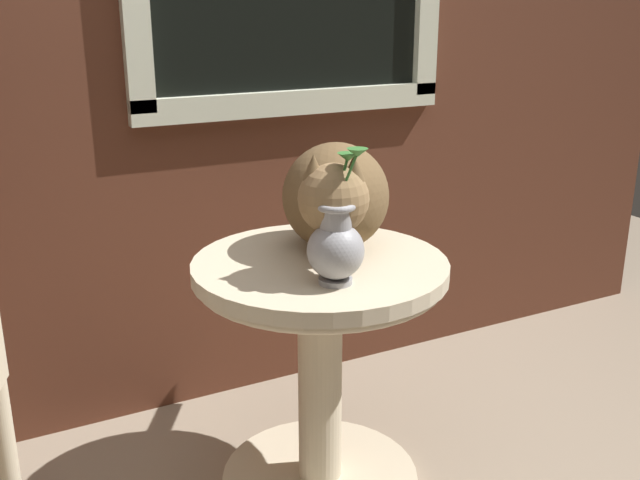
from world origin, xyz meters
name	(u,v)px	position (x,y,z in m)	size (l,w,h in m)	color
wicker_side_table	(320,340)	(0.29, 0.22, 0.40)	(0.59, 0.59, 0.60)	beige
cat	(335,197)	(0.36, 0.28, 0.73)	(0.38, 0.56, 0.27)	brown
pewter_vase_with_ivy	(336,243)	(0.26, 0.08, 0.69)	(0.12, 0.12, 0.29)	#99999E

